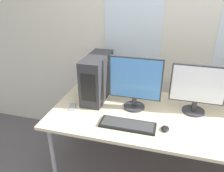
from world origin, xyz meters
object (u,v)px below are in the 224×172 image
at_px(monitor_right_near, 198,88).
at_px(mouse, 165,129).
at_px(keyboard, 128,125).
at_px(cell_phone, 72,107).
at_px(monitor_main, 135,82).
at_px(pc_tower, 97,77).

xyz_separation_m(monitor_right_near, mouse, (-0.23, -0.34, -0.23)).
height_order(keyboard, cell_phone, keyboard).
xyz_separation_m(monitor_main, keyboard, (0.00, -0.30, -0.25)).
bearing_deg(monitor_main, monitor_right_near, 7.19).
bearing_deg(monitor_right_near, keyboard, -145.16).
height_order(monitor_main, keyboard, monitor_main).
relative_size(pc_tower, keyboard, 1.10).
height_order(pc_tower, mouse, pc_tower).
bearing_deg(cell_phone, mouse, -26.29).
height_order(pc_tower, cell_phone, pc_tower).
bearing_deg(monitor_right_near, mouse, -124.00).
height_order(keyboard, mouse, mouse).
relative_size(pc_tower, monitor_right_near, 1.08).
xyz_separation_m(monitor_main, mouse, (0.30, -0.28, -0.25)).
height_order(pc_tower, keyboard, pc_tower).
relative_size(monitor_main, mouse, 5.79).
distance_m(monitor_right_near, keyboard, 0.68).
relative_size(keyboard, cell_phone, 3.42).
bearing_deg(keyboard, monitor_main, 90.11).
distance_m(keyboard, mouse, 0.30).
bearing_deg(monitor_main, pc_tower, 164.85).
relative_size(pc_tower, mouse, 5.90).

